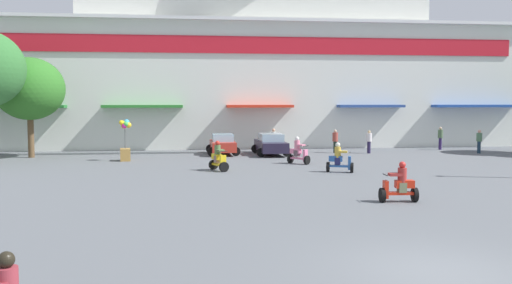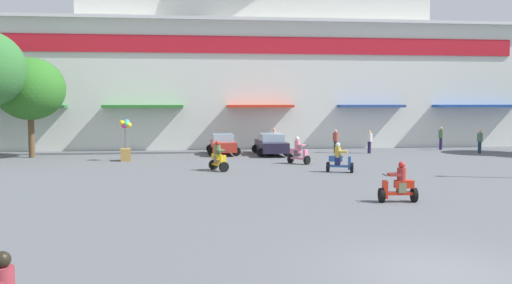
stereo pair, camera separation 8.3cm
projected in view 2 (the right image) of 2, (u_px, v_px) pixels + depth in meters
name	position (u px, v px, depth m)	size (l,w,h in m)	color
ground_plane	(308.00, 182.00, 24.40)	(128.00, 128.00, 0.00)	#585D61
colonial_building	(251.00, 52.00, 47.75)	(43.27, 19.73, 18.33)	silver
plaza_tree_2	(30.00, 89.00, 34.77)	(4.42, 4.66, 6.47)	brown
parked_car_0	(223.00, 144.00, 37.06)	(2.23, 3.83, 1.42)	#B02E21
parked_car_1	(271.00, 144.00, 36.80)	(2.37, 4.48, 1.45)	#221D32
scooter_rider_0	(218.00, 158.00, 28.37)	(1.03, 1.44, 1.58)	black
scooter_rider_1	(399.00, 186.00, 19.52)	(1.37, 0.59, 1.48)	black
scooter_rider_3	(339.00, 160.00, 27.71)	(1.46, 0.95, 1.54)	black
scooter_rider_5	(299.00, 153.00, 31.48)	(1.28, 1.29, 1.59)	black
pedestrian_0	(441.00, 137.00, 40.60)	(0.49, 0.49, 1.72)	#2C1D4E
pedestrian_1	(369.00, 141.00, 37.81)	(0.40, 0.40, 1.60)	#251F41
pedestrian_2	(274.00, 138.00, 40.31)	(0.52, 0.52, 1.61)	brown
pedestrian_3	(336.00, 140.00, 38.13)	(0.52, 0.52, 1.65)	black
pedestrian_4	(480.00, 140.00, 37.73)	(0.53, 0.53, 1.66)	#1B3144
balloon_vendor_cart	(126.00, 143.00, 33.06)	(0.76, 0.97, 2.55)	olive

